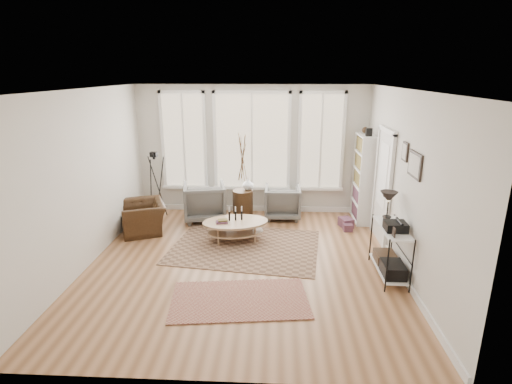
# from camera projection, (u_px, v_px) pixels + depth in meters

# --- Properties ---
(room) EXTENTS (5.50, 5.54, 2.90)m
(room) POSITION_uv_depth(u_px,v_px,m) (243.00, 183.00, 6.48)
(room) COLOR #A6744C
(room) RESTS_ON ground
(bay_window) EXTENTS (4.14, 0.12, 2.24)m
(bay_window) POSITION_uv_depth(u_px,v_px,m) (252.00, 143.00, 9.00)
(bay_window) COLOR tan
(bay_window) RESTS_ON ground
(door) EXTENTS (0.09, 1.06, 2.22)m
(door) POSITION_uv_depth(u_px,v_px,m) (383.00, 184.00, 7.52)
(door) COLOR silver
(door) RESTS_ON ground
(bookcase) EXTENTS (0.31, 0.85, 2.06)m
(bookcase) POSITION_uv_depth(u_px,v_px,m) (363.00, 178.00, 8.60)
(bookcase) COLOR white
(bookcase) RESTS_ON ground
(low_shelf) EXTENTS (0.38, 1.08, 1.30)m
(low_shelf) POSITION_uv_depth(u_px,v_px,m) (390.00, 246.00, 6.32)
(low_shelf) COLOR white
(low_shelf) RESTS_ON ground
(wall_art) EXTENTS (0.04, 0.88, 0.44)m
(wall_art) POSITION_uv_depth(u_px,v_px,m) (412.00, 161.00, 5.94)
(wall_art) COLOR black
(wall_art) RESTS_ON ground
(rug_main) EXTENTS (2.92, 2.35, 0.01)m
(rug_main) POSITION_uv_depth(u_px,v_px,m) (245.00, 247.00, 7.49)
(rug_main) COLOR brown
(rug_main) RESTS_ON ground
(rug_runner) EXTENTS (2.07, 1.30, 0.01)m
(rug_runner) POSITION_uv_depth(u_px,v_px,m) (240.00, 299.00, 5.74)
(rug_runner) COLOR maroon
(rug_runner) RESTS_ON ground
(coffee_table) EXTENTS (1.40, 1.05, 0.58)m
(coffee_table) POSITION_uv_depth(u_px,v_px,m) (235.00, 225.00, 7.70)
(coffee_table) COLOR tan
(coffee_table) RESTS_ON ground
(armchair_left) EXTENTS (1.06, 1.08, 0.83)m
(armchair_left) POSITION_uv_depth(u_px,v_px,m) (204.00, 201.00, 8.80)
(armchair_left) COLOR #62625E
(armchair_left) RESTS_ON ground
(armchair_right) EXTENTS (0.78, 0.81, 0.73)m
(armchair_right) POSITION_uv_depth(u_px,v_px,m) (283.00, 202.00, 8.92)
(armchair_right) COLOR #62625E
(armchair_right) RESTS_ON ground
(side_table) EXTENTS (0.45, 0.45, 1.87)m
(side_table) POSITION_uv_depth(u_px,v_px,m) (243.00, 180.00, 8.65)
(side_table) COLOR #362213
(side_table) RESTS_ON ground
(vase) EXTENTS (0.29, 0.29, 0.25)m
(vase) POSITION_uv_depth(u_px,v_px,m) (248.00, 184.00, 8.76)
(vase) COLOR silver
(vase) RESTS_ON side_table
(accent_chair) EXTENTS (1.21, 1.15, 0.62)m
(accent_chair) POSITION_uv_depth(u_px,v_px,m) (143.00, 217.00, 8.15)
(accent_chair) COLOR #362213
(accent_chair) RESTS_ON ground
(tripod_camera) EXTENTS (0.53, 0.53, 1.49)m
(tripod_camera) POSITION_uv_depth(u_px,v_px,m) (156.00, 188.00, 8.85)
(tripod_camera) COLOR black
(tripod_camera) RESTS_ON ground
(book_stack_near) EXTENTS (0.32, 0.36, 0.19)m
(book_stack_near) POSITION_uv_depth(u_px,v_px,m) (346.00, 222.00, 8.45)
(book_stack_near) COLOR maroon
(book_stack_near) RESTS_ON ground
(book_stack_far) EXTENTS (0.19, 0.24, 0.15)m
(book_stack_far) POSITION_uv_depth(u_px,v_px,m) (347.00, 227.00, 8.26)
(book_stack_far) COLOR maroon
(book_stack_far) RESTS_ON ground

